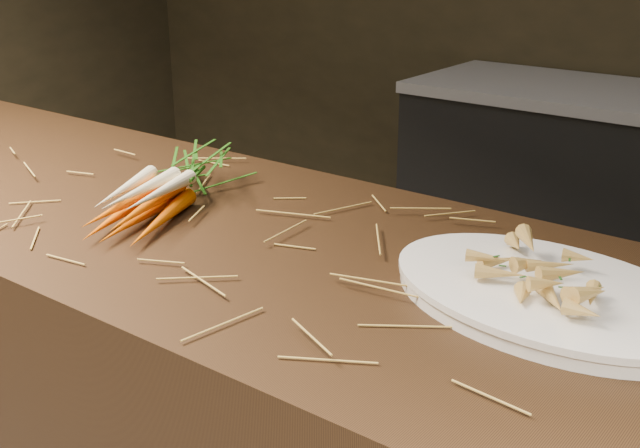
% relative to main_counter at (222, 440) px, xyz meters
% --- Properties ---
extents(main_counter, '(2.40, 0.70, 0.90)m').
position_rel_main_counter_xyz_m(main_counter, '(0.00, 0.00, 0.00)').
color(main_counter, black).
rests_on(main_counter, ground).
extents(straw_bedding, '(1.40, 0.60, 0.02)m').
position_rel_main_counter_xyz_m(straw_bedding, '(0.00, 0.00, 0.46)').
color(straw_bedding, '#AF8533').
rests_on(straw_bedding, main_counter).
extents(root_veg_bunch, '(0.28, 0.46, 0.08)m').
position_rel_main_counter_xyz_m(root_veg_bunch, '(-0.12, 0.03, 0.49)').
color(root_veg_bunch, '#E44E00').
rests_on(root_veg_bunch, main_counter).
extents(serving_platter, '(0.49, 0.36, 0.02)m').
position_rel_main_counter_xyz_m(serving_platter, '(0.59, 0.04, 0.46)').
color(serving_platter, white).
rests_on(serving_platter, main_counter).
extents(roasted_veg_heap, '(0.24, 0.19, 0.05)m').
position_rel_main_counter_xyz_m(roasted_veg_heap, '(0.59, 0.04, 0.50)').
color(roasted_veg_heap, '#B68239').
rests_on(roasted_veg_heap, serving_platter).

